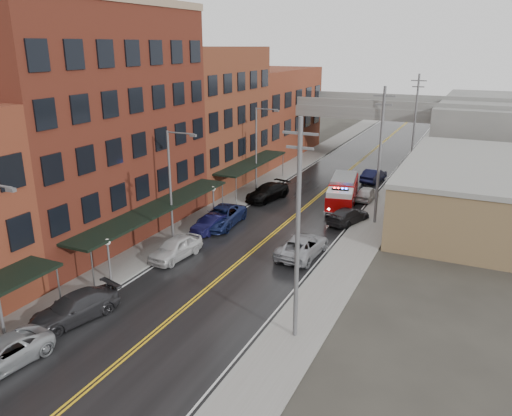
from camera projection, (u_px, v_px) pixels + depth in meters
The scene contains 31 objects.
road at pixel (278, 229), 43.10m from camera, with size 11.00×160.00×0.02m, color black.
sidewalk_left at pixel (205, 217), 46.01m from camera, with size 3.00×160.00×0.15m, color slate.
sidewalk_right at pixel (362, 242), 40.14m from camera, with size 3.00×160.00×0.15m, color slate.
curb_left at pixel (221, 220), 45.35m from camera, with size 0.30×160.00×0.15m, color gray.
curb_right at pixel (342, 239), 40.81m from camera, with size 0.30×160.00×0.15m, color gray.
brick_building_b at pixel (92, 127), 39.61m from camera, with size 9.00×20.00×18.00m, color #521B15.
brick_building_c at pixel (205, 118), 55.14m from camera, with size 9.00×15.00×15.00m, color brown.
brick_building_far at pixel (268, 113), 70.67m from camera, with size 9.00×20.00×12.00m, color brown.
tan_building at pixel (487, 194), 44.50m from camera, with size 14.00×22.00×5.00m, color brown.
right_far_block at pixel (510, 130), 69.04m from camera, with size 18.00×30.00×8.00m, color slate.
awning_1 at pixel (157, 208), 39.15m from camera, with size 2.60×18.00×3.09m.
awning_2 at pixel (252, 163), 54.21m from camera, with size 2.60×13.00×3.09m.
globe_lamp_1 at pixel (108, 250), 32.90m from camera, with size 0.44×0.44×3.12m.
globe_lamp_2 at pixel (213, 195), 44.95m from camera, with size 0.44×0.44×3.12m.
street_lamp_1 at pixel (173, 180), 38.95m from camera, with size 2.64×0.22×9.00m.
street_lamp_2 at pixel (258, 144), 52.72m from camera, with size 2.64×0.22×9.00m.
utility_pole_0 at pixel (298, 229), 25.32m from camera, with size 1.80×0.24×12.00m.
utility_pole_1 at pixel (380, 154), 42.54m from camera, with size 1.80×0.24×12.00m.
utility_pole_2 at pixel (415, 123), 59.75m from camera, with size 1.80×0.24×12.00m.
overpass at pixel (368, 115), 68.77m from camera, with size 40.00×10.00×7.50m.
fire_truck at pixel (342, 192), 48.65m from camera, with size 4.16×8.06×2.83m.
parked_car_left_2 at pixel (0, 355), 24.50m from camera, with size 2.35×5.09×1.41m, color #929599.
parked_car_left_3 at pixel (75, 308), 28.76m from camera, with size 2.17×5.34×1.55m, color #2B2B2E.
parked_car_left_4 at pixel (175, 248), 37.14m from camera, with size 1.94×4.82×1.64m, color silver.
parked_car_left_5 at pixel (212, 224), 42.48m from camera, with size 1.47×4.22×1.39m, color black.
parked_car_left_6 at pixel (221, 217), 43.79m from camera, with size 2.77×6.01×1.67m, color #121B45.
parked_car_left_7 at pixel (268, 192), 51.19m from camera, with size 2.26×5.55×1.61m, color black.
parked_car_right_0 at pixel (302, 246), 37.59m from camera, with size 2.64×5.73×1.59m, color gray.
parked_car_right_1 at pixel (348, 216), 44.49m from camera, with size 1.96×4.82×1.40m, color #28272A.
parked_car_right_2 at pixel (367, 193), 51.06m from camera, with size 1.68×4.19×1.43m, color silver.
parked_car_right_3 at pixel (374, 175), 57.85m from camera, with size 1.63×4.68×1.54m, color black.
Camera 1 is at (15.31, -7.39, 15.25)m, focal length 35.00 mm.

